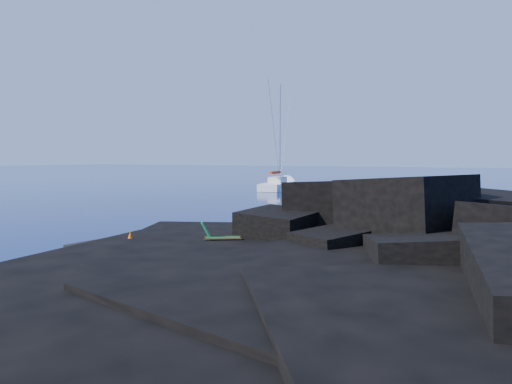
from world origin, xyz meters
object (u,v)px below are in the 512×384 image
sunbather (229,243)px  marker_cone (130,238)px  deck_chair (223,233)px  sailboat (279,190)px

sunbather → marker_cone: 4.36m
marker_cone → sunbather: bearing=21.3°
sunbather → marker_cone: bearing=-154.4°
deck_chair → marker_cone: 4.09m
sailboat → marker_cone: 43.27m
sailboat → sunbather: size_ratio=8.50×
sailboat → marker_cone: bearing=-82.7°
deck_chair → marker_cone: bearing=172.1°
sailboat → marker_cone: sailboat is taller
deck_chair → sunbather: (0.33, -0.08, -0.41)m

